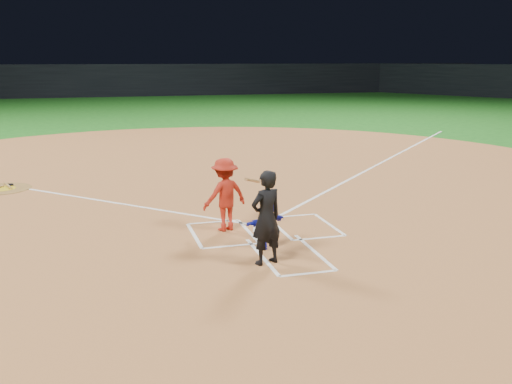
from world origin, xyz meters
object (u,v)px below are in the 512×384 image
object	(u,v)px
on_deck_circle	(1,189)
catcher	(268,224)
home_plate	(264,229)
umpire	(266,218)
batter_at_plate	(225,195)

from	to	relation	value
on_deck_circle	catcher	distance (m)	9.49
home_plate	umpire	world-z (taller)	umpire
home_plate	umpire	distance (m)	2.34
on_deck_circle	umpire	bearing A→B (deg)	-54.90
on_deck_circle	catcher	bearing A→B (deg)	-50.44
on_deck_circle	umpire	size ratio (longest dim) A/B	0.95
catcher	batter_at_plate	xyz separation A→B (m)	(-0.56, 1.46, 0.31)
catcher	batter_at_plate	distance (m)	1.59
home_plate	catcher	distance (m)	1.36
on_deck_circle	umpire	world-z (taller)	umpire
catcher	umpire	xyz separation A→B (m)	(-0.30, -0.86, 0.38)
umpire	batter_at_plate	bearing A→B (deg)	-103.40
on_deck_circle	catcher	size ratio (longest dim) A/B	1.66
on_deck_circle	batter_at_plate	size ratio (longest dim) A/B	1.04
home_plate	catcher	bearing A→B (deg)	76.99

